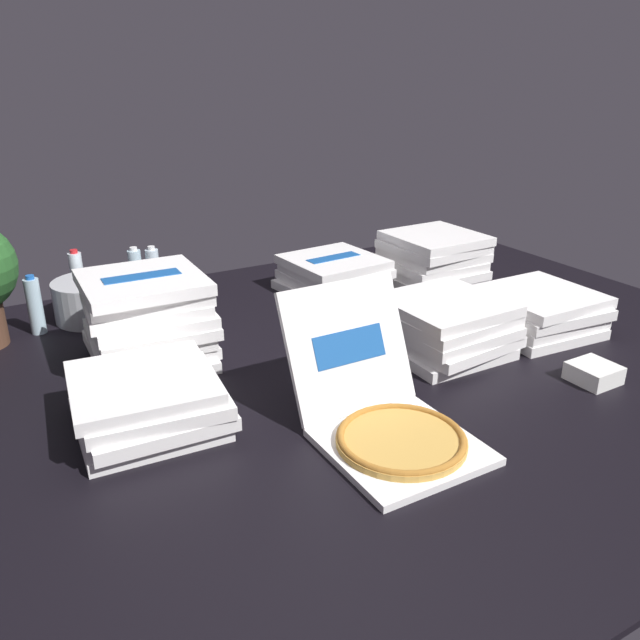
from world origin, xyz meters
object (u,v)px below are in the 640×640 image
pizza_stack_center_near (149,402)px  water_bottle_3 (78,277)px  ice_bucket (93,299)px  pizza_stack_right_mid (445,326)px  pizza_stack_right_near (148,319)px  water_bottle_2 (164,294)px  water_bottle_4 (154,273)px  napkin_pile (594,373)px  pizza_stack_right_far (538,311)px  water_bottle_5 (35,306)px  pizza_stack_left_near (333,274)px  open_pizza_box (387,416)px  water_bottle_0 (136,274)px  pizza_stack_center_far (432,259)px  water_bottle_1 (93,317)px

pizza_stack_center_near → water_bottle_3: bearing=88.7°
ice_bucket → pizza_stack_right_mid: bearing=-43.2°
pizza_stack_right_near → water_bottle_3: (-0.10, 0.74, -0.04)m
water_bottle_2 → water_bottle_4: size_ratio=1.00×
water_bottle_4 → napkin_pile: water_bottle_4 is taller
pizza_stack_right_far → water_bottle_5: water_bottle_5 is taller
pizza_stack_left_near → pizza_stack_right_far: (0.45, -0.79, -0.00)m
pizza_stack_right_near → napkin_pile: pizza_stack_right_near is taller
pizza_stack_left_near → napkin_pile: 1.23m
pizza_stack_left_near → napkin_pile: pizza_stack_left_near is taller
pizza_stack_center_near → water_bottle_5: water_bottle_5 is taller
pizza_stack_right_far → open_pizza_box: bearing=-160.4°
water_bottle_0 → water_bottle_5: bearing=-155.9°
pizza_stack_left_near → ice_bucket: bearing=169.2°
napkin_pile → water_bottle_5: bearing=138.5°
pizza_stack_center_far → pizza_stack_right_near: bearing=-172.8°
water_bottle_4 → water_bottle_5: 0.54m
water_bottle_0 → water_bottle_2: same height
open_pizza_box → water_bottle_0: size_ratio=2.37×
pizza_stack_left_near → water_bottle_3: 1.11m
pizza_stack_right_near → water_bottle_1: bearing=122.8°
ice_bucket → water_bottle_0: size_ratio=1.31×
pizza_stack_right_far → water_bottle_0: (-1.24, 1.13, 0.03)m
water_bottle_4 → pizza_stack_right_far: bearing=-43.3°
water_bottle_1 → pizza_stack_right_mid: bearing=-32.1°
open_pizza_box → pizza_stack_center_far: bearing=45.7°
pizza_stack_right_near → pizza_stack_left_near: bearing=18.7°
open_pizza_box → water_bottle_2: open_pizza_box is taller
pizza_stack_center_far → water_bottle_1: pizza_stack_center_far is taller
pizza_stack_right_near → water_bottle_5: (-0.31, 0.46, -0.04)m
pizza_stack_center_near → napkin_pile: size_ratio=3.26×
open_pizza_box → pizza_stack_center_near: size_ratio=1.23×
ice_bucket → water_bottle_0: water_bottle_0 is taller
pizza_stack_right_far → water_bottle_4: water_bottle_4 is taller
pizza_stack_right_far → water_bottle_2: water_bottle_2 is taller
pizza_stack_center_far → open_pizza_box: bearing=-134.3°
water_bottle_2 → water_bottle_5: 0.48m
pizza_stack_right_far → water_bottle_5: size_ratio=1.87×
pizza_stack_right_near → water_bottle_4: 0.66m
pizza_stack_right_near → water_bottle_1: pizza_stack_right_near is taller
water_bottle_1 → water_bottle_2: (0.30, 0.11, 0.00)m
water_bottle_1 → pizza_stack_center_far: bearing=-1.8°
water_bottle_3 → napkin_pile: water_bottle_3 is taller
pizza_stack_right_far → water_bottle_0: bearing=137.7°
pizza_stack_left_near → ice_bucket: 1.04m
open_pizza_box → pizza_stack_right_far: bearing=19.6°
water_bottle_2 → ice_bucket: bearing=144.7°
pizza_stack_right_mid → water_bottle_1: water_bottle_1 is taller
pizza_stack_center_near → water_bottle_0: water_bottle_0 is taller
pizza_stack_center_far → water_bottle_1: size_ratio=1.79×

